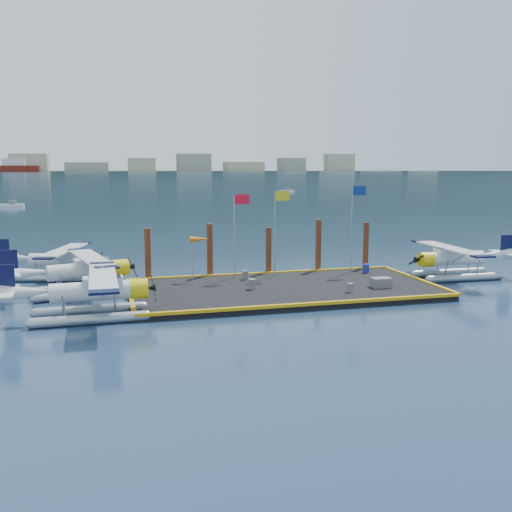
# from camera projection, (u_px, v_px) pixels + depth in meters

# --- Properties ---
(ground) EXTENTS (4000.00, 4000.00, 0.00)m
(ground) POSITION_uv_depth(u_px,v_px,m) (283.00, 293.00, 38.09)
(ground) COLOR navy
(ground) RESTS_ON ground
(dock) EXTENTS (20.00, 10.00, 0.40)m
(dock) POSITION_uv_depth(u_px,v_px,m) (283.00, 290.00, 38.06)
(dock) COLOR black
(dock) RESTS_ON ground
(dock_bumpers) EXTENTS (20.25, 10.25, 0.18)m
(dock_bumpers) POSITION_uv_depth(u_px,v_px,m) (283.00, 285.00, 38.02)
(dock_bumpers) COLOR #C18A0B
(dock_bumpers) RESTS_ON dock
(far_backdrop) EXTENTS (3050.00, 2050.00, 810.00)m
(far_backdrop) POSITION_uv_depth(u_px,v_px,m) (190.00, 166.00, 1756.99)
(far_backdrop) COLOR black
(far_backdrop) RESTS_ON ground
(seaplane_a) EXTENTS (8.32, 9.16, 3.27)m
(seaplane_a) POSITION_uv_depth(u_px,v_px,m) (96.00, 294.00, 31.29)
(seaplane_a) COLOR #989DA6
(seaplane_a) RESTS_ON ground
(seaplane_b) EXTENTS (8.51, 9.22, 3.27)m
(seaplane_b) POSITION_uv_depth(u_px,v_px,m) (86.00, 273.00, 37.43)
(seaplane_b) COLOR #989DA6
(seaplane_b) RESTS_ON ground
(seaplane_c) EXTENTS (7.89, 8.48, 3.02)m
(seaplane_c) POSITION_uv_depth(u_px,v_px,m) (60.00, 262.00, 42.35)
(seaplane_c) COLOR #989DA6
(seaplane_c) RESTS_ON ground
(seaplane_d) EXTENTS (8.15, 8.98, 3.20)m
(seaplane_d) POSITION_uv_depth(u_px,v_px,m) (453.00, 261.00, 42.51)
(seaplane_d) COLOR #989DA6
(seaplane_d) RESTS_ON ground
(drum_0) EXTENTS (0.48, 0.48, 0.68)m
(drum_0) POSITION_uv_depth(u_px,v_px,m) (252.00, 284.00, 37.19)
(drum_0) COLOR #5A5A5F
(drum_0) RESTS_ON dock
(drum_1) EXTENTS (0.41, 0.41, 0.58)m
(drum_1) POSITION_uv_depth(u_px,v_px,m) (350.00, 288.00, 36.35)
(drum_1) COLOR #5A5A5F
(drum_1) RESTS_ON dock
(drum_4) EXTENTS (0.47, 0.47, 0.66)m
(drum_4) POSITION_uv_depth(u_px,v_px,m) (366.00, 268.00, 42.98)
(drum_4) COLOR navy
(drum_4) RESTS_ON dock
(drum_5) EXTENTS (0.44, 0.44, 0.63)m
(drum_5) POSITION_uv_depth(u_px,v_px,m) (245.00, 275.00, 40.48)
(drum_5) COLOR #5A5A5F
(drum_5) RESTS_ON dock
(crate) EXTENTS (1.28, 0.85, 0.64)m
(crate) POSITION_uv_depth(u_px,v_px,m) (381.00, 282.00, 37.84)
(crate) COLOR #5A5A5F
(crate) RESTS_ON dock
(flagpole_red) EXTENTS (1.14, 0.08, 6.00)m
(flagpole_red) POSITION_uv_depth(u_px,v_px,m) (237.00, 223.00, 40.47)
(flagpole_red) COLOR gray
(flagpole_red) RESTS_ON dock
(flagpole_yellow) EXTENTS (1.14, 0.08, 6.20)m
(flagpole_yellow) POSITION_uv_depth(u_px,v_px,m) (277.00, 220.00, 41.19)
(flagpole_yellow) COLOR gray
(flagpole_yellow) RESTS_ON dock
(flagpole_blue) EXTENTS (1.14, 0.08, 6.50)m
(flagpole_blue) POSITION_uv_depth(u_px,v_px,m) (354.00, 216.00, 42.66)
(flagpole_blue) COLOR gray
(flagpole_blue) RESTS_ON dock
(windsock) EXTENTS (1.40, 0.44, 3.12)m
(windsock) POSITION_uv_depth(u_px,v_px,m) (199.00, 240.00, 39.97)
(windsock) COLOR gray
(windsock) RESTS_ON dock
(piling_0) EXTENTS (0.44, 0.44, 4.00)m
(piling_0) POSITION_uv_depth(u_px,v_px,m) (148.00, 256.00, 40.82)
(piling_0) COLOR #472314
(piling_0) RESTS_ON ground
(piling_1) EXTENTS (0.44, 0.44, 4.20)m
(piling_1) POSITION_uv_depth(u_px,v_px,m) (210.00, 252.00, 41.93)
(piling_1) COLOR #472314
(piling_1) RESTS_ON ground
(piling_2) EXTENTS (0.44, 0.44, 3.80)m
(piling_2) POSITION_uv_depth(u_px,v_px,m) (269.00, 253.00, 43.08)
(piling_2) COLOR #472314
(piling_2) RESTS_ON ground
(piling_3) EXTENTS (0.44, 0.44, 4.30)m
(piling_3) POSITION_uv_depth(u_px,v_px,m) (318.00, 247.00, 44.04)
(piling_3) COLOR #472314
(piling_3) RESTS_ON ground
(piling_4) EXTENTS (0.44, 0.44, 4.00)m
(piling_4) POSITION_uv_depth(u_px,v_px,m) (366.00, 247.00, 45.06)
(piling_4) COLOR #472314
(piling_4) RESTS_ON ground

